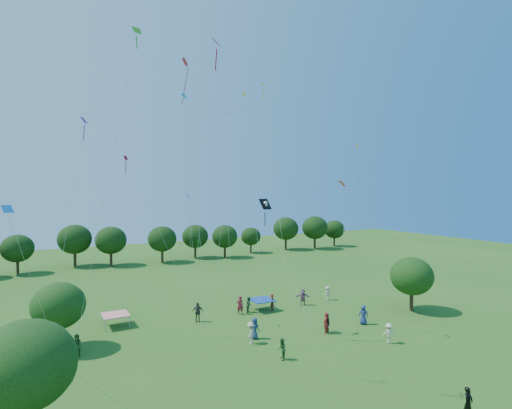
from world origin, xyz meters
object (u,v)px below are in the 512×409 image
object	(u,v)px
near_tree_west	(25,366)
near_tree_east	(412,276)
tent_blue	(262,300)
pirate_kite	(266,207)
red_high_kite	(189,114)
tent_red_stripe	(115,315)
man_in_black	(468,403)
near_tree_north	(59,306)

from	to	relation	value
near_tree_west	near_tree_east	world-z (taller)	near_tree_west
tent_blue	pirate_kite	distance (m)	11.65
pirate_kite	near_tree_east	bearing A→B (deg)	-5.84
near_tree_east	pirate_kite	distance (m)	17.48
near_tree_east	pirate_kite	size ratio (longest dim) A/B	0.54
near_tree_west	red_high_kite	size ratio (longest dim) A/B	0.29
tent_red_stripe	red_high_kite	bearing A→B (deg)	-55.96
tent_blue	man_in_black	world-z (taller)	man_in_black
near_tree_north	near_tree_east	distance (m)	31.91
near_tree_north	tent_red_stripe	distance (m)	6.17
near_tree_north	near_tree_west	bearing A→B (deg)	-98.99
near_tree_north	near_tree_east	bearing A→B (deg)	-11.29
tent_blue	red_high_kite	size ratio (longest dim) A/B	0.10
tent_blue	near_tree_north	bearing A→B (deg)	-176.17
man_in_black	near_tree_north	bearing A→B (deg)	125.00
near_tree_east	pirate_kite	world-z (taller)	pirate_kite
tent_red_stripe	tent_blue	bearing A→B (deg)	-8.77
near_tree_west	near_tree_east	xyz separation A→B (m)	(33.24, 6.04, -0.49)
red_high_kite	tent_red_stripe	bearing A→B (deg)	124.04
near_tree_east	tent_red_stripe	bearing A→B (deg)	160.21
near_tree_west	tent_red_stripe	xyz separation A→B (m)	(6.58, 15.63, -2.95)
near_tree_north	tent_red_stripe	size ratio (longest dim) A/B	2.32
near_tree_north	man_in_black	bearing A→B (deg)	-48.19
tent_red_stripe	man_in_black	xyz separation A→B (m)	(13.77, -23.92, -0.21)
tent_blue	red_high_kite	world-z (taller)	red_high_kite
tent_red_stripe	pirate_kite	world-z (taller)	pirate_kite
near_tree_west	tent_red_stripe	size ratio (longest dim) A/B	2.75
tent_blue	near_tree_east	bearing A→B (deg)	-30.00
near_tree_north	pirate_kite	size ratio (longest dim) A/B	0.51
tent_red_stripe	man_in_black	size ratio (longest dim) A/B	1.33
man_in_black	pirate_kite	xyz separation A→B (m)	(-2.97, 15.96, 9.86)
man_in_black	tent_blue	bearing A→B (deg)	83.36
near_tree_west	pirate_kite	xyz separation A→B (m)	(17.38, 7.66, 6.69)
near_tree_west	man_in_black	distance (m)	22.20
near_tree_west	tent_blue	size ratio (longest dim) A/B	2.75
near_tree_west	red_high_kite	bearing A→B (deg)	38.74
near_tree_east	red_high_kite	world-z (taller)	red_high_kite
near_tree_north	red_high_kite	distance (m)	17.58
near_tree_east	red_high_kite	xyz separation A→B (m)	(-22.12, 2.88, 14.47)
near_tree_east	pirate_kite	bearing A→B (deg)	174.16
man_in_black	red_high_kite	distance (m)	25.99
tent_blue	man_in_black	size ratio (longest dim) A/B	1.33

